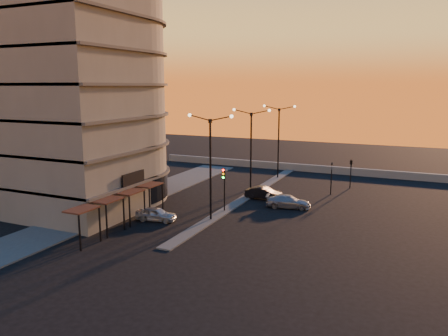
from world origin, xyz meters
TOP-DOWN VIEW (x-y plane):
  - ground at (0.00, 0.00)m, footprint 120.00×120.00m
  - sidewalk_west at (-10.50, 4.00)m, footprint 5.00×40.00m
  - median at (0.00, 10.00)m, footprint 1.20×36.00m
  - parapet at (2.00, 26.00)m, footprint 44.00×0.50m
  - building at (-14.00, 0.03)m, footprint 14.35×17.08m
  - streetlamp_near at (0.00, 0.00)m, footprint 4.32×0.32m
  - streetlamp_mid at (0.00, 10.00)m, footprint 4.32×0.32m
  - streetlamp_far at (0.00, 20.00)m, footprint 4.32×0.32m
  - traffic_light_main at (0.00, 2.87)m, footprint 0.28×0.44m
  - signal_east_a at (8.00, 14.00)m, footprint 0.13×0.16m
  - signal_east_b at (9.50, 18.00)m, footprint 0.42×1.99m
  - car_hatchback at (-4.37, -2.16)m, footprint 3.86×2.10m
  - car_sedan at (1.91, 9.01)m, footprint 4.01×1.47m
  - car_wagon at (5.19, 6.85)m, footprint 4.63×2.61m

SIDE VIEW (x-z plane):
  - ground at x=0.00m, z-range 0.00..0.00m
  - sidewalk_west at x=-10.50m, z-range 0.00..0.12m
  - median at x=0.00m, z-range 0.00..0.12m
  - parapet at x=2.00m, z-range 0.00..1.00m
  - car_hatchback at x=-4.37m, z-range 0.00..1.24m
  - car_wagon at x=5.19m, z-range 0.00..1.27m
  - car_sedan at x=1.91m, z-range 0.00..1.31m
  - signal_east_a at x=8.00m, z-range 0.13..3.73m
  - traffic_light_main at x=0.00m, z-range 0.76..5.01m
  - signal_east_b at x=9.50m, z-range 1.30..4.90m
  - streetlamp_near at x=0.00m, z-range 0.84..10.35m
  - streetlamp_mid at x=0.00m, z-range 0.84..10.35m
  - streetlamp_far at x=0.00m, z-range 0.84..10.35m
  - building at x=-14.00m, z-range -0.59..24.41m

